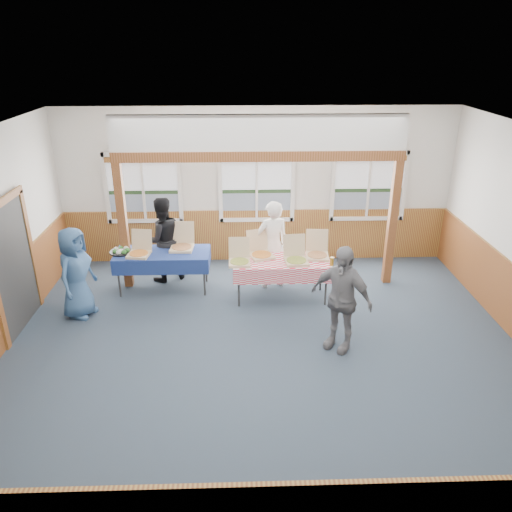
{
  "coord_description": "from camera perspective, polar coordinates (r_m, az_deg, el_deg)",
  "views": [
    {
      "loc": [
        -0.33,
        -6.4,
        4.37
      ],
      "look_at": [
        -0.09,
        1.0,
        1.14
      ],
      "focal_mm": 35.0,
      "sensor_mm": 36.0,
      "label": 1
    }
  ],
  "objects": [
    {
      "name": "man_blue",
      "position": [
        8.84,
        -19.89,
        -1.81
      ],
      "size": [
        0.73,
        0.9,
        1.59
      ],
      "primitive_type": "imported",
      "rotation": [
        0.0,
        0.0,
        1.24
      ],
      "color": "#375B89",
      "rests_on": "floor"
    },
    {
      "name": "pizza_box_d",
      "position": [
        9.01,
        0.55,
        0.37
      ],
      "size": [
        0.53,
        0.59,
        0.44
      ],
      "rotation": [
        0.0,
        0.0,
        0.31
      ],
      "color": "#D3B38D",
      "rests_on": "table_right"
    },
    {
      "name": "cross_beam",
      "position": [
        8.91,
        0.33,
        11.37
      ],
      "size": [
        5.15,
        0.18,
        0.18
      ],
      "primitive_type": "cube",
      "color": "brown",
      "rests_on": "post_left"
    },
    {
      "name": "cased_opening",
      "position": [
        8.8,
        -26.03,
        -1.14
      ],
      "size": [
        0.06,
        1.3,
        2.1
      ],
      "primitive_type": "cube",
      "color": "#2E2E2E",
      "rests_on": "wall_left"
    },
    {
      "name": "person_grey",
      "position": [
        7.52,
        9.68,
        -4.81
      ],
      "size": [
        1.03,
        0.94,
        1.68
      ],
      "primitive_type": "imported",
      "rotation": [
        0.0,
        0.0,
        -0.67
      ],
      "color": "slate",
      "rests_on": "floor"
    },
    {
      "name": "window_right",
      "position": [
        10.55,
        12.79,
        8.19
      ],
      "size": [
        1.56,
        0.1,
        1.46
      ],
      "color": "white",
      "rests_on": "wall_back"
    },
    {
      "name": "wall_back",
      "position": [
        10.28,
        0.07,
        7.93
      ],
      "size": [
        8.0,
        0.0,
        8.0
      ],
      "primitive_type": "plane",
      "rotation": [
        1.57,
        0.0,
        0.0
      ],
      "color": "silver",
      "rests_on": "floor"
    },
    {
      "name": "pizza_box_a",
      "position": [
        9.31,
        -13.19,
        0.51
      ],
      "size": [
        0.44,
        0.51,
        0.41
      ],
      "rotation": [
        0.0,
        0.0,
        -0.14
      ],
      "color": "#D3B38D",
      "rests_on": "table_left"
    },
    {
      "name": "floor",
      "position": [
        7.75,
        0.95,
        -10.74
      ],
      "size": [
        8.0,
        8.0,
        0.0
      ],
      "primitive_type": "plane",
      "color": "#2B3845",
      "rests_on": "ground"
    },
    {
      "name": "wall_front",
      "position": [
        4.02,
        3.64,
        -20.0
      ],
      "size": [
        8.0,
        0.0,
        8.0
      ],
      "primitive_type": "plane",
      "rotation": [
        -1.57,
        0.0,
        0.0
      ],
      "color": "silver",
      "rests_on": "floor"
    },
    {
      "name": "window_left",
      "position": [
        10.4,
        -12.82,
        7.98
      ],
      "size": [
        1.56,
        0.1,
        1.46
      ],
      "color": "white",
      "rests_on": "wall_back"
    },
    {
      "name": "post_right",
      "position": [
        9.68,
        15.3,
        3.59
      ],
      "size": [
        0.15,
        0.15,
        2.4
      ],
      "primitive_type": "cube",
      "color": "brown",
      "rests_on": "floor"
    },
    {
      "name": "pizza_box_c",
      "position": [
        8.74,
        -1.91,
        -0.42
      ],
      "size": [
        0.37,
        0.46,
        0.4
      ],
      "rotation": [
        0.0,
        0.0,
        0.01
      ],
      "color": "#D3B38D",
      "rests_on": "table_right"
    },
    {
      "name": "table_left",
      "position": [
        9.39,
        -10.64,
        0.1
      ],
      "size": [
        1.85,
        1.12,
        0.76
      ],
      "rotation": [
        0.0,
        0.0,
        0.21
      ],
      "color": "#2E2E2E",
      "rests_on": "floor"
    },
    {
      "name": "drink_glass",
      "position": [
        8.74,
        8.65,
        -0.61
      ],
      "size": [
        0.07,
        0.07,
        0.15
      ],
      "primitive_type": "cylinder",
      "color": "#976719",
      "rests_on": "table_right"
    },
    {
      "name": "pizza_box_b",
      "position": [
        9.44,
        -8.45,
        1.24
      ],
      "size": [
        0.44,
        0.53,
        0.45
      ],
      "rotation": [
        0.0,
        0.0,
        -0.05
      ],
      "color": "#D3B38D",
      "rests_on": "table_left"
    },
    {
      "name": "veggie_tray",
      "position": [
        9.5,
        -15.16,
        0.55
      ],
      "size": [
        0.42,
        0.42,
        0.09
      ],
      "color": "black",
      "rests_on": "table_left"
    },
    {
      "name": "pizza_box_f",
      "position": [
        9.06,
        7.0,
        0.33
      ],
      "size": [
        0.44,
        0.52,
        0.44
      ],
      "rotation": [
        0.0,
        0.0,
        -0.08
      ],
      "color": "#D3B38D",
      "rests_on": "table_right"
    },
    {
      "name": "window_mid",
      "position": [
        10.22,
        0.07,
        8.29
      ],
      "size": [
        1.56,
        0.1,
        1.46
      ],
      "color": "white",
      "rests_on": "wall_back"
    },
    {
      "name": "wainscot_back",
      "position": [
        10.59,
        0.07,
        2.41
      ],
      "size": [
        7.98,
        0.05,
        1.1
      ],
      "primitive_type": "cube",
      "color": "brown",
      "rests_on": "floor"
    },
    {
      "name": "woman_white",
      "position": [
        9.3,
        1.87,
        1.29
      ],
      "size": [
        0.71,
        0.56,
        1.7
      ],
      "primitive_type": "imported",
      "rotation": [
        0.0,
        0.0,
        3.42
      ],
      "color": "white",
      "rests_on": "floor"
    },
    {
      "name": "post_left",
      "position": [
        9.51,
        -14.94,
        3.26
      ],
      "size": [
        0.15,
        0.15,
        2.4
      ],
      "primitive_type": "cube",
      "color": "brown",
      "rests_on": "floor"
    },
    {
      "name": "woman_black",
      "position": [
        9.75,
        -10.68,
        1.87
      ],
      "size": [
        1.01,
        0.92,
        1.67
      ],
      "primitive_type": "imported",
      "rotation": [
        0.0,
        0.0,
        3.59
      ],
      "color": "black",
      "rests_on": "floor"
    },
    {
      "name": "pizza_box_e",
      "position": [
        8.81,
        4.59,
        -0.27
      ],
      "size": [
        0.43,
        0.52,
        0.43
      ],
      "rotation": [
        0.0,
        0.0,
        0.08
      ],
      "color": "#D3B38D",
      "rests_on": "table_right"
    },
    {
      "name": "ceiling",
      "position": [
        6.51,
        1.14,
        13.21
      ],
      "size": [
        8.0,
        8.0,
        0.0
      ],
      "primitive_type": "plane",
      "rotation": [
        3.14,
        0.0,
        0.0
      ],
      "color": "white",
      "rests_on": "wall_back"
    },
    {
      "name": "table_right",
      "position": [
        8.91,
        2.94,
        -0.83
      ],
      "size": [
        1.87,
        1.34,
        0.76
      ],
      "rotation": [
        0.0,
        0.0,
        0.34
      ],
      "color": "#2E2E2E",
      "rests_on": "floor"
    }
  ]
}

